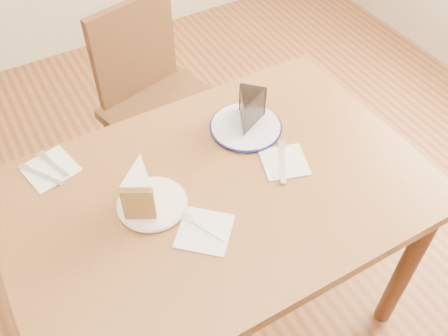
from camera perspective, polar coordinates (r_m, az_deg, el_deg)
ground at (r=2.05m, az=-0.55°, el=-15.86°), size 4.00×4.00×0.00m
table at (r=1.50m, az=-0.72°, el=-4.76°), size 1.20×0.80×0.75m
chair_far at (r=2.08m, az=-7.21°, el=7.27°), size 0.54×0.54×0.90m
plate_cream at (r=1.39m, az=-8.21°, el=-4.05°), size 0.19×0.19×0.01m
plate_navy at (r=1.59m, az=2.51°, el=4.73°), size 0.22×0.22×0.01m
carrot_cake at (r=1.35m, az=-9.46°, el=-2.10°), size 0.13×0.14×0.11m
chocolate_cake at (r=1.55m, az=2.77°, el=6.37°), size 0.14×0.14×0.10m
napkin_cream at (r=1.33m, az=-2.24°, el=-7.20°), size 0.19×0.19×0.00m
napkin_navy at (r=1.49m, az=6.91°, el=0.69°), size 0.16×0.16×0.00m
napkin_spare at (r=1.55m, az=-19.24°, el=-0.09°), size 0.16×0.16×0.00m
fork_cream at (r=1.33m, az=-2.29°, el=-6.77°), size 0.07×0.13×0.00m
knife_navy at (r=1.49m, az=6.73°, el=0.69°), size 0.11×0.15×0.00m
fork_spare at (r=1.55m, az=-18.91°, el=0.36°), size 0.06×0.14×0.00m
knife_spare at (r=1.54m, az=-20.17°, el=-0.75°), size 0.10×0.14×0.00m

